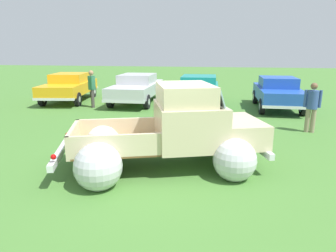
# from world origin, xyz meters

# --- Properties ---
(ground_plane) EXTENTS (80.00, 80.00, 0.00)m
(ground_plane) POSITION_xyz_m (0.00, 0.00, 0.00)
(ground_plane) COLOR #477A33
(vintage_pickup_truck) EXTENTS (4.99, 3.77, 1.96)m
(vintage_pickup_truck) POSITION_xyz_m (0.37, 0.12, 0.76)
(vintage_pickup_truck) COLOR black
(vintage_pickup_truck) RESTS_ON ground
(show_car_0) EXTENTS (2.52, 4.64, 1.43)m
(show_car_0) POSITION_xyz_m (-6.44, 8.17, 0.78)
(show_car_0) COLOR black
(show_car_0) RESTS_ON ground
(show_car_1) EXTENTS (1.97, 4.71, 1.43)m
(show_car_1) POSITION_xyz_m (-2.82, 8.25, 0.79)
(show_car_1) COLOR black
(show_car_1) RESTS_ON ground
(show_car_2) EXTENTS (1.99, 4.55, 1.43)m
(show_car_2) POSITION_xyz_m (0.32, 7.84, 0.78)
(show_car_2) COLOR black
(show_car_2) RESTS_ON ground
(show_car_3) EXTENTS (1.86, 4.14, 1.43)m
(show_car_3) POSITION_xyz_m (3.91, 7.77, 0.78)
(show_car_3) COLOR black
(show_car_3) RESTS_ON ground
(spectator_0) EXTENTS (0.46, 0.51, 1.72)m
(spectator_0) POSITION_xyz_m (-4.55, 6.70, 0.98)
(spectator_0) COLOR #4C4742
(spectator_0) RESTS_ON ground
(spectator_1) EXTENTS (0.54, 0.38, 1.63)m
(spectator_1) POSITION_xyz_m (4.27, 3.76, 0.92)
(spectator_1) COLOR gray
(spectator_1) RESTS_ON ground
(lane_cone_0) EXTENTS (0.36, 0.36, 0.63)m
(lane_cone_0) POSITION_xyz_m (0.69, 2.60, 0.31)
(lane_cone_0) COLOR black
(lane_cone_0) RESTS_ON ground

